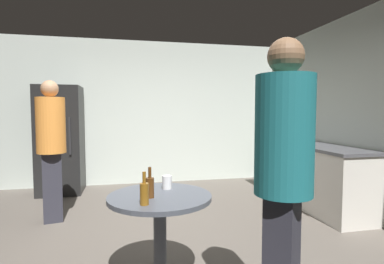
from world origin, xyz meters
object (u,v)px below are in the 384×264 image
at_px(kettle, 301,138).
at_px(wine_bottle_on_counter, 282,132).
at_px(plastic_cup_white, 167,182).
at_px(person_in_orange_shirt, 51,140).
at_px(refrigerator, 60,140).
at_px(beer_bottle_brown, 150,187).
at_px(person_in_teal_shirt, 284,166).
at_px(beer_bottle_amber, 144,193).
at_px(foreground_table, 160,208).

bearing_deg(kettle, wine_bottle_on_counter, 87.76).
xyz_separation_m(plastic_cup_white, person_in_orange_shirt, (-1.23, 1.54, 0.24)).
xyz_separation_m(refrigerator, kettle, (3.71, -1.28, 0.07)).
xyz_separation_m(beer_bottle_brown, person_in_teal_shirt, (0.73, -0.63, 0.24)).
xyz_separation_m(beer_bottle_brown, plastic_cup_white, (0.16, 0.23, -0.03)).
bearing_deg(kettle, beer_bottle_amber, -140.18).
relative_size(refrigerator, foreground_table, 2.25).
xyz_separation_m(beer_bottle_amber, plastic_cup_white, (0.21, 0.40, -0.03)).
height_order(kettle, foreground_table, kettle).
bearing_deg(person_in_orange_shirt, beer_bottle_amber, 17.14).
relative_size(wine_bottle_on_counter, plastic_cup_white, 2.82).
height_order(kettle, plastic_cup_white, kettle).
bearing_deg(beer_bottle_brown, plastic_cup_white, 55.49).
distance_m(beer_bottle_brown, person_in_orange_shirt, 2.08).
bearing_deg(kettle, refrigerator, 160.99).
bearing_deg(beer_bottle_brown, person_in_teal_shirt, -40.64).
distance_m(wine_bottle_on_counter, beer_bottle_brown, 3.56).
bearing_deg(wine_bottle_on_counter, foreground_table, -134.03).
relative_size(foreground_table, beer_bottle_brown, 3.48).
xyz_separation_m(kettle, plastic_cup_white, (-2.30, -1.70, -0.18)).
distance_m(kettle, person_in_teal_shirt, 3.09).
height_order(kettle, beer_bottle_amber, kettle).
relative_size(refrigerator, person_in_orange_shirt, 1.03).
distance_m(kettle, beer_bottle_brown, 3.13).
bearing_deg(person_in_teal_shirt, refrigerator, -17.48).
height_order(person_in_teal_shirt, person_in_orange_shirt, person_in_teal_shirt).
bearing_deg(foreground_table, wine_bottle_on_counter, 45.97).
height_order(beer_bottle_amber, person_in_teal_shirt, person_in_teal_shirt).
relative_size(wine_bottle_on_counter, person_in_teal_shirt, 0.17).
relative_size(beer_bottle_brown, plastic_cup_white, 2.09).
relative_size(beer_bottle_amber, person_in_orange_shirt, 0.13).
height_order(refrigerator, wine_bottle_on_counter, refrigerator).
height_order(foreground_table, person_in_orange_shirt, person_in_orange_shirt).
bearing_deg(kettle, person_in_teal_shirt, -124.04).
bearing_deg(kettle, person_in_orange_shirt, -177.47).
height_order(plastic_cup_white, person_in_orange_shirt, person_in_orange_shirt).
relative_size(wine_bottle_on_counter, foreground_table, 0.39).
distance_m(refrigerator, plastic_cup_white, 3.29).
bearing_deg(foreground_table, kettle, 38.14).
height_order(wine_bottle_on_counter, person_in_orange_shirt, person_in_orange_shirt).
relative_size(plastic_cup_white, person_in_teal_shirt, 0.06).
distance_m(beer_bottle_amber, beer_bottle_brown, 0.17).
bearing_deg(person_in_orange_shirt, beer_bottle_brown, 20.54).
bearing_deg(person_in_orange_shirt, kettle, 81.99).
bearing_deg(refrigerator, person_in_teal_shirt, -62.69).
bearing_deg(plastic_cup_white, foreground_table, -114.83).
height_order(refrigerator, beer_bottle_brown, refrigerator).
height_order(wine_bottle_on_counter, foreground_table, wine_bottle_on_counter).
bearing_deg(plastic_cup_white, person_in_teal_shirt, -56.30).
relative_size(plastic_cup_white, person_in_orange_shirt, 0.06).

